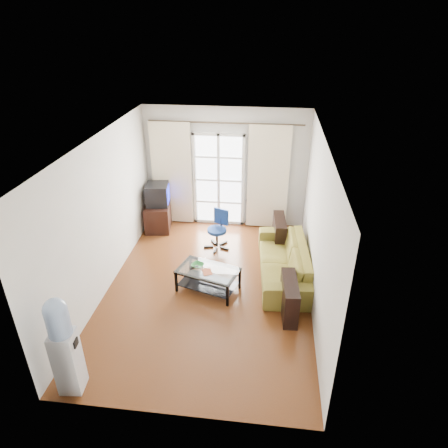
# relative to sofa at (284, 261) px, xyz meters

# --- Properties ---
(floor) EXTENTS (5.20, 5.20, 0.00)m
(floor) POSITION_rel_sofa_xyz_m (-1.33, -0.58, -0.32)
(floor) COLOR brown
(floor) RESTS_ON ground
(ceiling) EXTENTS (5.20, 5.20, 0.00)m
(ceiling) POSITION_rel_sofa_xyz_m (-1.33, -0.58, 2.38)
(ceiling) COLOR white
(ceiling) RESTS_ON wall_back
(wall_back) EXTENTS (3.60, 0.02, 2.70)m
(wall_back) POSITION_rel_sofa_xyz_m (-1.33, 2.02, 1.03)
(wall_back) COLOR silver
(wall_back) RESTS_ON floor
(wall_front) EXTENTS (3.60, 0.02, 2.70)m
(wall_front) POSITION_rel_sofa_xyz_m (-1.33, -3.18, 1.03)
(wall_front) COLOR silver
(wall_front) RESTS_ON floor
(wall_left) EXTENTS (0.02, 5.20, 2.70)m
(wall_left) POSITION_rel_sofa_xyz_m (-3.13, -0.58, 1.03)
(wall_left) COLOR silver
(wall_left) RESTS_ON floor
(wall_right) EXTENTS (0.02, 5.20, 2.70)m
(wall_right) POSITION_rel_sofa_xyz_m (0.47, -0.58, 1.03)
(wall_right) COLOR silver
(wall_right) RESTS_ON floor
(french_door) EXTENTS (1.16, 0.06, 2.15)m
(french_door) POSITION_rel_sofa_xyz_m (-1.48, 1.96, 0.76)
(french_door) COLOR white
(french_door) RESTS_ON wall_back
(curtain_rod) EXTENTS (3.30, 0.04, 0.04)m
(curtain_rod) POSITION_rel_sofa_xyz_m (-1.33, 1.92, 2.06)
(curtain_rod) COLOR #4C3F2D
(curtain_rod) RESTS_ON wall_back
(curtain_left) EXTENTS (0.90, 0.07, 2.35)m
(curtain_left) POSITION_rel_sofa_xyz_m (-2.53, 1.90, 0.88)
(curtain_left) COLOR #F2E5C3
(curtain_left) RESTS_ON curtain_rod
(curtain_right) EXTENTS (0.90, 0.07, 2.35)m
(curtain_right) POSITION_rel_sofa_xyz_m (-0.38, 1.90, 0.88)
(curtain_right) COLOR #F2E5C3
(curtain_right) RESTS_ON curtain_rod
(radiator) EXTENTS (0.64, 0.12, 0.64)m
(radiator) POSITION_rel_sofa_xyz_m (-0.53, 1.92, 0.01)
(radiator) COLOR gray
(radiator) RESTS_ON floor
(sofa) EXTENTS (2.30, 1.17, 0.64)m
(sofa) POSITION_rel_sofa_xyz_m (0.00, 0.00, 0.00)
(sofa) COLOR brown
(sofa) RESTS_ON floor
(coffee_table) EXTENTS (1.18, 0.88, 0.43)m
(coffee_table) POSITION_rel_sofa_xyz_m (-1.33, -0.63, -0.04)
(coffee_table) COLOR silver
(coffee_table) RESTS_ON floor
(bowl) EXTENTS (0.37, 0.37, 0.05)m
(bowl) POSITION_rel_sofa_xyz_m (-1.52, -0.55, 0.14)
(bowl) COLOR #2F8248
(bowl) RESTS_ON coffee_table
(book) EXTENTS (0.30, 0.32, 0.02)m
(book) POSITION_rel_sofa_xyz_m (-1.40, -0.74, 0.12)
(book) COLOR #9B2913
(book) RESTS_ON coffee_table
(remote) EXTENTS (0.16, 0.13, 0.02)m
(remote) POSITION_rel_sofa_xyz_m (-1.58, -0.60, 0.12)
(remote) COLOR black
(remote) RESTS_ON coffee_table
(tv_stand) EXTENTS (0.65, 0.88, 0.59)m
(tv_stand) POSITION_rel_sofa_xyz_m (-2.83, 1.57, -0.02)
(tv_stand) COLOR black
(tv_stand) RESTS_ON floor
(crt_tv) EXTENTS (0.58, 0.58, 0.47)m
(crt_tv) POSITION_rel_sofa_xyz_m (-2.83, 1.57, 0.51)
(crt_tv) COLOR black
(crt_tv) RESTS_ON tv_stand
(task_chair) EXTENTS (0.73, 0.73, 0.82)m
(task_chair) POSITION_rel_sofa_xyz_m (-1.36, 0.87, -0.07)
(task_chair) COLOR black
(task_chair) RESTS_ON floor
(water_cooler) EXTENTS (0.34, 0.33, 1.46)m
(water_cooler) POSITION_rel_sofa_xyz_m (-2.77, -2.93, 0.45)
(water_cooler) COLOR silver
(water_cooler) RESTS_ON floor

